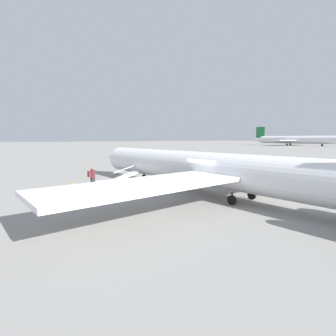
{
  "coord_description": "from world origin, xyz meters",
  "views": [
    {
      "loc": [
        -13.36,
        12.0,
        3.92
      ],
      "look_at": [
        3.63,
        1.22,
        1.61
      ],
      "focal_mm": 28.0,
      "sensor_mm": 36.0,
      "label": 1
    }
  ],
  "objects": [
    {
      "name": "ground_plane",
      "position": [
        0.0,
        0.0,
        0.0
      ],
      "size": [
        600.0,
        600.0,
        0.0
      ],
      "primitive_type": "plane",
      "color": "gray"
    },
    {
      "name": "airplane_main",
      "position": [
        -0.88,
        -0.11,
        1.81
      ],
      "size": [
        30.62,
        23.62,
        6.08
      ],
      "rotation": [
        0.0,
        0.0,
        0.13
      ],
      "color": "white",
      "rests_on": "ground"
    },
    {
      "name": "airplane_taxiing_distant",
      "position": [
        67.98,
        -118.58,
        3.11
      ],
      "size": [
        49.01,
        37.44,
        10.46
      ],
      "rotation": [
        0.0,
        0.0,
        3.24
      ],
      "color": "silver",
      "rests_on": "ground"
    },
    {
      "name": "boarding_stairs",
      "position": [
        6.98,
        4.62,
        0.36
      ],
      "size": [
        1.53,
        4.11,
        1.57
      ],
      "rotation": [
        0.0,
        0.0,
        -1.44
      ],
      "color": "silver",
      "rests_on": "ground"
    },
    {
      "name": "passenger",
      "position": [
        6.44,
        6.29,
        1.0
      ],
      "size": [
        0.36,
        0.55,
        1.74
      ],
      "rotation": [
        0.0,
        0.0,
        -1.44
      ],
      "color": "#23232D",
      "rests_on": "ground"
    },
    {
      "name": "traffic_cone_near_stairs",
      "position": [
        7.98,
        7.41,
        0.22
      ],
      "size": [
        0.44,
        0.44,
        0.48
      ],
      "color": "black",
      "rests_on": "ground"
    }
  ]
}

